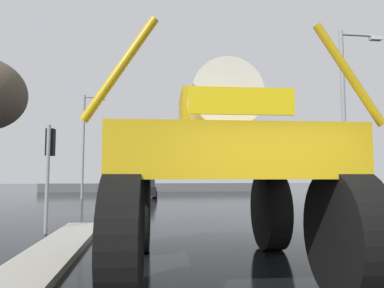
# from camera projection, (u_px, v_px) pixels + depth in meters

# --- Properties ---
(ground_plane) EXTENTS (120.00, 120.00, 0.00)m
(ground_plane) POSITION_uv_depth(u_px,v_px,m) (171.00, 206.00, 20.79)
(ground_plane) COLOR black
(median_island) EXTENTS (1.11, 10.66, 0.15)m
(median_island) POSITION_uv_depth(u_px,v_px,m) (41.00, 262.00, 6.92)
(median_island) COLOR #9E9B93
(median_island) RESTS_ON ground
(oversize_sprayer) EXTENTS (4.24, 5.49, 3.90)m
(oversize_sprayer) POSITION_uv_depth(u_px,v_px,m) (217.00, 168.00, 6.76)
(oversize_sprayer) COLOR black
(oversize_sprayer) RESTS_ON ground
(sedan_ahead) EXTENTS (1.98, 4.15, 1.52)m
(sedan_ahead) POSITION_uv_depth(u_px,v_px,m) (144.00, 189.00, 28.41)
(sedan_ahead) COLOR black
(sedan_ahead) RESTS_ON ground
(traffic_signal_near_left) EXTENTS (0.24, 0.54, 3.28)m
(traffic_signal_near_left) POSITION_uv_depth(u_px,v_px,m) (50.00, 154.00, 11.21)
(traffic_signal_near_left) COLOR gray
(traffic_signal_near_left) RESTS_ON ground
(traffic_signal_near_right) EXTENTS (0.24, 0.54, 3.56)m
(traffic_signal_near_right) POSITION_uv_depth(u_px,v_px,m) (315.00, 150.00, 12.36)
(traffic_signal_near_right) COLOR gray
(traffic_signal_near_right) RESTS_ON ground
(traffic_signal_far_left) EXTENTS (0.24, 0.55, 3.64)m
(traffic_signal_far_left) POSITION_uv_depth(u_px,v_px,m) (116.00, 164.00, 28.43)
(traffic_signal_far_left) COLOR gray
(traffic_signal_far_left) RESTS_ON ground
(streetlight_near_right) EXTENTS (1.94, 0.24, 7.84)m
(streetlight_near_right) POSITION_uv_depth(u_px,v_px,m) (347.00, 112.00, 15.08)
(streetlight_near_right) COLOR gray
(streetlight_near_right) RESTS_ON ground
(streetlight_far_left) EXTENTS (1.62, 0.24, 7.83)m
(streetlight_far_left) POSITION_uv_depth(u_px,v_px,m) (85.00, 141.00, 27.31)
(streetlight_far_left) COLOR gray
(streetlight_far_left) RESTS_ON ground
(roadside_barrier) EXTENTS (24.78, 0.24, 0.90)m
(roadside_barrier) POSITION_uv_depth(u_px,v_px,m) (159.00, 187.00, 38.85)
(roadside_barrier) COLOR #59595B
(roadside_barrier) RESTS_ON ground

